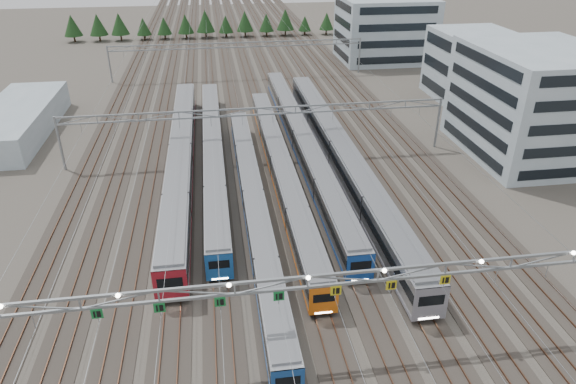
{
  "coord_description": "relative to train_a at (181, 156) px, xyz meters",
  "views": [
    {
      "loc": [
        -6.17,
        -30.9,
        31.92
      ],
      "look_at": [
        1.76,
        21.82,
        3.5
      ],
      "focal_mm": 32.0,
      "sensor_mm": 36.0,
      "label": 1
    }
  ],
  "objects": [
    {
      "name": "train_f",
      "position": [
        22.5,
        -2.32,
        0.02
      ],
      "size": [
        3.19,
        66.61,
        4.16
      ],
      "color": "black",
      "rests_on": "ground"
    },
    {
      "name": "train_e",
      "position": [
        18.0,
        3.78,
        -0.23
      ],
      "size": [
        2.82,
        66.3,
        3.67
      ],
      "color": "black",
      "rests_on": "ground"
    },
    {
      "name": "depot_bldg_mid",
      "position": [
        55.79,
        26.01,
        4.22
      ],
      "size": [
        14.0,
        16.0,
        13.05
      ],
      "primitive_type": "cube",
      "color": "#94A7B1",
      "rests_on": "ground"
    },
    {
      "name": "west_shed",
      "position": [
        -27.46,
        18.66,
        -0.02
      ],
      "size": [
        10.0,
        30.0,
        4.58
      ],
      "primitive_type": "cube",
      "color": "#94A7B1",
      "rests_on": "ground"
    },
    {
      "name": "train_c",
      "position": [
        9.0,
        -13.89,
        -0.41
      ],
      "size": [
        2.54,
        56.11,
        3.3
      ],
      "color": "black",
      "rests_on": "ground"
    },
    {
      "name": "treeline",
      "position": [
        10.35,
        93.28,
        1.92
      ],
      "size": [
        93.8,
        5.6,
        7.02
      ],
      "color": "#332114",
      "rests_on": "ground"
    },
    {
      "name": "depot_bldg_north",
      "position": [
        48.74,
        59.22,
        5.24
      ],
      "size": [
        22.0,
        18.0,
        15.09
      ],
      "primitive_type": "cube",
      "color": "#94A7B1",
      "rests_on": "ground"
    },
    {
      "name": "train_d",
      "position": [
        13.5,
        -4.94,
        -0.3
      ],
      "size": [
        2.7,
        57.02,
        3.51
      ],
      "color": "black",
      "rests_on": "ground"
    },
    {
      "name": "gantry_far",
      "position": [
        11.25,
        47.93,
        4.08
      ],
      "size": [
        56.36,
        0.36,
        8.0
      ],
      "color": "gray",
      "rests_on": "ground"
    },
    {
      "name": "train_a",
      "position": [
        0.0,
        0.0,
        0.0
      ],
      "size": [
        3.15,
        59.47,
        4.12
      ],
      "color": "black",
      "rests_on": "ground"
    },
    {
      "name": "track_bed",
      "position": [
        11.25,
        62.93,
        -0.82
      ],
      "size": [
        54.0,
        260.0,
        5.42
      ],
      "color": "#2D2823",
      "rests_on": "ground"
    },
    {
      "name": "gantry_mid",
      "position": [
        11.25,
        2.93,
        4.08
      ],
      "size": [
        56.36,
        0.36,
        8.0
      ],
      "color": "gray",
      "rests_on": "ground"
    },
    {
      "name": "ground",
      "position": [
        11.25,
        -37.07,
        -2.31
      ],
      "size": [
        400.0,
        400.0,
        0.0
      ],
      "primitive_type": "plane",
      "color": "#47423A",
      "rests_on": "ground"
    },
    {
      "name": "depot_bldg_south",
      "position": [
        52.11,
        -1.1,
        5.62
      ],
      "size": [
        18.0,
        22.0,
        15.86
      ],
      "primitive_type": "cube",
      "color": "#94A7B1",
      "rests_on": "ground"
    },
    {
      "name": "train_b",
      "position": [
        4.5,
        1.76,
        -0.26
      ],
      "size": [
        2.76,
        57.77,
        3.59
      ],
      "color": "black",
      "rests_on": "ground"
    },
    {
      "name": "gantry_near",
      "position": [
        11.2,
        -37.19,
        4.78
      ],
      "size": [
        56.36,
        0.61,
        8.08
      ],
      "color": "gray",
      "rests_on": "ground"
    }
  ]
}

